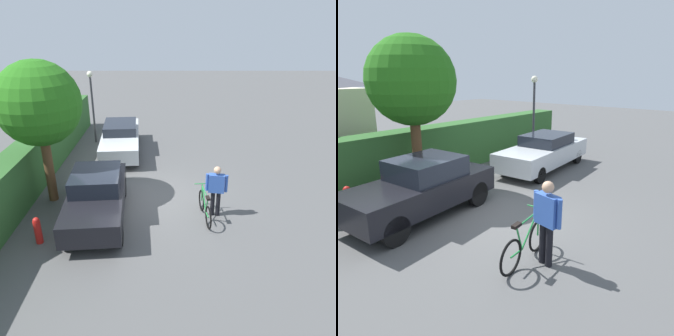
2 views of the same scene
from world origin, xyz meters
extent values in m
plane|color=#525252|center=(0.00, 0.00, 0.00)|extent=(60.00, 60.00, 0.00)
cube|color=#30612B|center=(0.00, 4.41, 0.87)|extent=(17.33, 0.90, 1.74)
cube|color=black|center=(-1.19, 1.60, 0.66)|extent=(4.09, 1.97, 0.64)
cube|color=#1E232D|center=(-0.97, 1.62, 1.24)|extent=(1.81, 1.58, 0.51)
cylinder|color=black|center=(0.10, 2.44, 0.34)|extent=(0.69, 0.24, 0.68)
cylinder|color=black|center=(0.22, 0.98, 0.34)|extent=(0.69, 0.24, 0.68)
cylinder|color=black|center=(-2.59, 2.21, 0.34)|extent=(0.69, 0.24, 0.68)
cylinder|color=black|center=(-2.47, 0.76, 0.34)|extent=(0.69, 0.24, 0.68)
cube|color=silver|center=(4.38, 1.60, 0.61)|extent=(4.69, 2.01, 0.65)
cube|color=#1E232D|center=(4.62, 1.62, 1.13)|extent=(2.04, 1.59, 0.40)
cylinder|color=black|center=(5.87, 2.45, 0.28)|extent=(0.58, 0.23, 0.56)
cylinder|color=black|center=(5.99, 1.01, 0.28)|extent=(0.58, 0.23, 0.56)
cylinder|color=black|center=(2.77, 2.19, 0.28)|extent=(0.58, 0.23, 0.56)
cylinder|color=black|center=(2.90, 0.74, 0.28)|extent=(0.58, 0.23, 0.56)
torus|color=black|center=(-0.70, -1.66, 0.35)|extent=(0.69, 0.13, 0.69)
torus|color=black|center=(-1.70, -1.77, 0.35)|extent=(0.69, 0.13, 0.69)
cylinder|color=#268C3F|center=(-1.01, -1.69, 0.63)|extent=(0.65, 0.11, 0.62)
cylinder|color=#268C3F|center=(-1.42, -1.74, 0.60)|extent=(0.24, 0.06, 0.56)
cylinder|color=#268C3F|center=(-1.14, -1.71, 0.87)|extent=(0.78, 0.12, 0.06)
cylinder|color=#268C3F|center=(-1.51, -1.75, 0.34)|extent=(0.39, 0.08, 0.05)
cylinder|color=#268C3F|center=(-0.70, -1.66, 0.64)|extent=(0.04, 0.04, 0.58)
cube|color=black|center=(-1.52, -1.75, 0.91)|extent=(0.23, 0.12, 0.06)
cylinder|color=#268C3F|center=(-0.70, -1.66, 0.96)|extent=(0.08, 0.50, 0.03)
cylinder|color=black|center=(-0.99, -1.97, 0.42)|extent=(0.13, 0.13, 0.83)
cylinder|color=black|center=(-1.02, -2.14, 0.42)|extent=(0.13, 0.13, 0.83)
cube|color=#3359B2|center=(-1.01, -2.06, 1.13)|extent=(0.28, 0.51, 0.59)
sphere|color=tan|center=(-1.01, -2.06, 1.57)|extent=(0.23, 0.23, 0.23)
cylinder|color=#3359B2|center=(-0.96, -1.77, 1.14)|extent=(0.09, 0.09, 0.56)
cylinder|color=#3359B2|center=(-1.06, -2.34, 1.14)|extent=(0.09, 0.09, 0.56)
cylinder|color=#38383D|center=(5.74, 3.05, 1.60)|extent=(0.10, 0.10, 3.21)
sphere|color=#F2EDCC|center=(5.74, 3.05, 3.33)|extent=(0.28, 0.28, 0.28)
cylinder|color=brown|center=(-0.02, 3.36, 1.28)|extent=(0.31, 0.31, 2.56)
sphere|color=#276D19|center=(-0.02, 3.36, 3.34)|extent=(2.61, 2.61, 2.61)
cylinder|color=red|center=(-2.42, 3.00, 0.35)|extent=(0.20, 0.20, 0.70)
sphere|color=red|center=(-2.42, 3.00, 0.72)|extent=(0.18, 0.18, 0.18)
camera|label=1|loc=(-9.94, -0.58, 5.73)|focal=35.29mm
camera|label=2|loc=(-5.62, -4.95, 3.50)|focal=34.15mm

